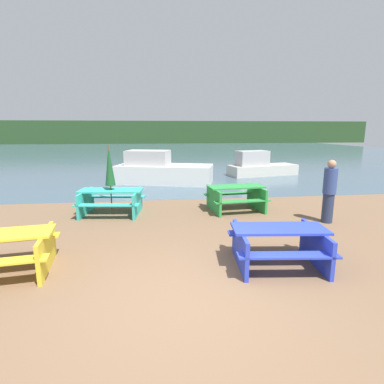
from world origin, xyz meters
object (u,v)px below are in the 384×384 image
Objects in this scene: boat at (162,171)px; person at (329,192)px; picnic_table_teal at (111,199)px; umbrella_darkgreen at (109,166)px; boat_second at (260,167)px; picnic_table_blue at (278,242)px; picnic_table_green at (236,196)px.

person reaches higher than boat.
picnic_table_teal is 6.14m from person.
person is (5.93, -1.53, -0.58)m from umbrella_darkgreen.
picnic_table_teal is 5.42m from boat.
boat_second is at bearing 82.89° from person.
person is at bearing -110.02° from boat_second.
boat is (-1.97, 9.05, 0.13)m from picnic_table_blue.
picnic_table_blue is at bearing -61.86° from boat.
person is (2.37, 2.34, 0.41)m from picnic_table_blue.
boat_second reaches higher than picnic_table_blue.
picnic_table_green is 0.46× the size of boat_second.
boat is 2.77× the size of person.
picnic_table_blue is 0.90× the size of umbrella_darkgreen.
boat is at bearing 102.28° from picnic_table_blue.
umbrella_darkgreen is (-3.78, 0.00, 0.98)m from picnic_table_green.
picnic_table_blue is at bearing -47.41° from umbrella_darkgreen.
picnic_table_blue is at bearing -47.41° from picnic_table_teal.
umbrella_darkgreen is 5.49m from boat.
person is (5.93, -1.53, 0.40)m from picnic_table_teal.
umbrella_darkgreen is at bearing 132.59° from picnic_table_blue.
person reaches higher than picnic_table_teal.
picnic_table_green is 1.08× the size of person.
picnic_table_green is at bearing 144.65° from person.
umbrella_darkgreen reaches higher than picnic_table_green.
picnic_table_teal reaches higher than picnic_table_blue.
boat is at bearing -174.65° from boat_second.
picnic_table_blue is 9.26m from boat.
boat_second is 2.36× the size of person.
boat_second is at bearing 44.89° from umbrella_darkgreen.
picnic_table_blue is at bearing -93.32° from picnic_table_green.
person is (2.15, -1.52, 0.39)m from picnic_table_green.
picnic_table_green is at bearing 86.68° from picnic_table_blue.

